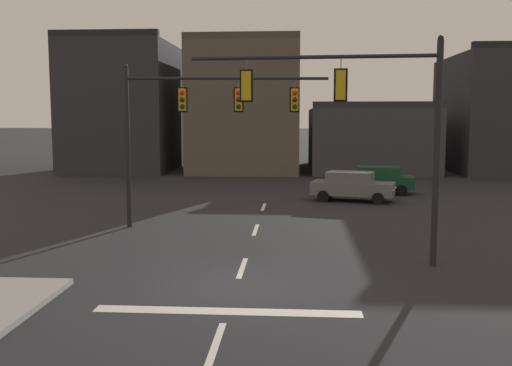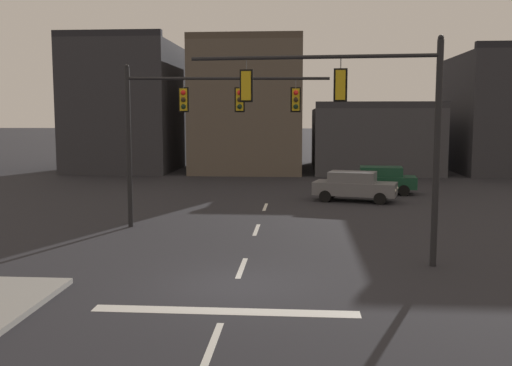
{
  "view_description": "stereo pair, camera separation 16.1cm",
  "coord_description": "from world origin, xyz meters",
  "px_view_note": "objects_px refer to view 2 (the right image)",
  "views": [
    {
      "loc": [
        1.59,
        -15.35,
        4.63
      ],
      "look_at": [
        0.3,
        3.74,
        2.42
      ],
      "focal_mm": 40.92,
      "sensor_mm": 36.0,
      "label": 1
    },
    {
      "loc": [
        1.75,
        -15.34,
        4.63
      ],
      "look_at": [
        0.3,
        3.74,
        2.42
      ],
      "focal_mm": 40.92,
      "sensor_mm": 36.0,
      "label": 2
    }
  ],
  "objects_px": {
    "signal_mast_far_side": "(194,114)",
    "car_lot_middle": "(379,179)",
    "signal_mast_near_side": "(364,112)",
    "car_lot_nearside": "(354,186)"
  },
  "relations": [
    {
      "from": "signal_mast_near_side",
      "to": "car_lot_middle",
      "type": "relative_size",
      "value": 1.68
    },
    {
      "from": "signal_mast_near_side",
      "to": "signal_mast_far_side",
      "type": "distance_m",
      "value": 8.42
    },
    {
      "from": "signal_mast_near_side",
      "to": "car_lot_nearside",
      "type": "distance_m",
      "value": 14.13
    },
    {
      "from": "signal_mast_near_side",
      "to": "signal_mast_far_side",
      "type": "relative_size",
      "value": 0.92
    },
    {
      "from": "signal_mast_far_side",
      "to": "car_lot_middle",
      "type": "relative_size",
      "value": 1.82
    },
    {
      "from": "car_lot_nearside",
      "to": "car_lot_middle",
      "type": "xyz_separation_m",
      "value": [
        1.77,
        3.31,
        0.0
      ]
    },
    {
      "from": "signal_mast_far_side",
      "to": "car_lot_nearside",
      "type": "relative_size",
      "value": 1.77
    },
    {
      "from": "car_lot_nearside",
      "to": "car_lot_middle",
      "type": "height_order",
      "value": "same"
    },
    {
      "from": "car_lot_middle",
      "to": "signal_mast_far_side",
      "type": "bearing_deg",
      "value": -128.85
    },
    {
      "from": "signal_mast_far_side",
      "to": "car_lot_nearside",
      "type": "height_order",
      "value": "signal_mast_far_side"
    }
  ]
}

